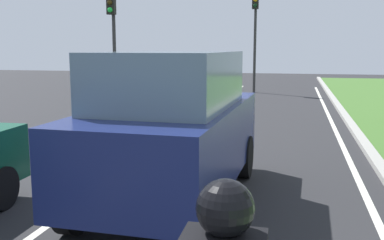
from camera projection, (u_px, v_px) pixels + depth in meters
The scene contains 7 objects.
ground_plane at pixel (200, 136), 12.01m from camera, with size 60.00×60.00×0.00m, color #262628.
lane_line_center at pixel (174, 135), 12.16m from camera, with size 0.12×32.00×0.01m, color silver.
lane_line_right_edge at pixel (341, 142), 11.21m from camera, with size 0.12×32.00×0.01m, color silver.
curb_right at pixel (362, 141), 11.09m from camera, with size 0.24×48.00×0.12m, color #9E9B93.
car_suv_ahead at pixel (173, 127), 6.78m from camera, with size 2.09×4.56×2.28m.
traffic_light_overhead_left at pixel (113, 24), 17.78m from camera, with size 0.32×0.50×4.83m.
traffic_light_far_median at pixel (255, 22), 22.93m from camera, with size 0.32×0.50×5.25m.
Camera 1 is at (2.45, 2.47, 2.35)m, focal length 42.21 mm.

